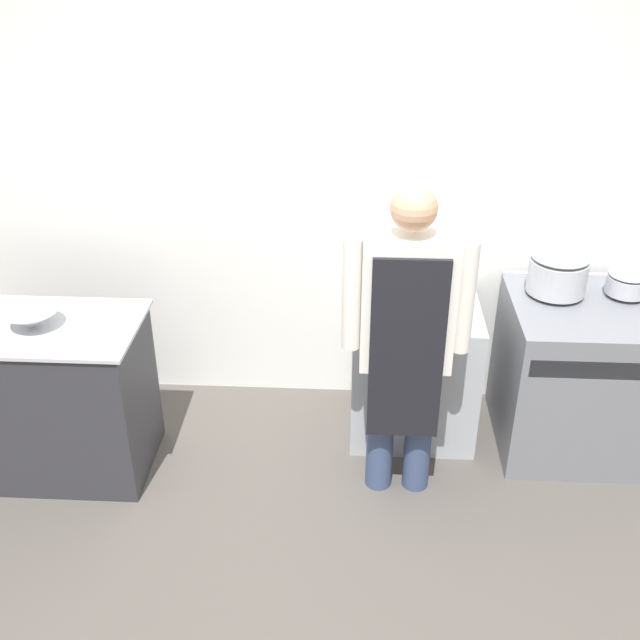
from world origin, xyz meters
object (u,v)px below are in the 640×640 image
Objects in this scene: stove at (584,376)px; stock_pot at (558,272)px; person_cook at (406,332)px; sauce_pot at (628,282)px; mixing_bowl at (32,319)px; fridge_unit at (413,368)px.

stock_pot is (-0.20, 0.13, 0.57)m from stove.
sauce_pot is (1.21, 0.58, 0.01)m from person_cook.
stove is 3.30× the size of mixing_bowl.
fridge_unit is 0.77m from person_cook.
sauce_pot is (0.38, 0.00, -0.05)m from stock_pot.
mixing_bowl is (-1.95, -0.47, 0.53)m from fridge_unit.
person_cook reaches higher than fridge_unit.
stock_pot reaches higher than fridge_unit.
person_cook reaches higher than stock_pot.
person_cook is at bearing -154.45° from sauce_pot.
stove is at bearing -5.46° from fridge_unit.
fridge_unit is 2.93× the size of mixing_bowl.
stove is 0.57m from sauce_pot.
stove is 2.87× the size of stock_pot.
person_cook is 6.17× the size of mixing_bowl.
fridge_unit is 0.47× the size of person_cook.
stock_pot is at bearing 34.75° from person_cook.
fridge_unit is 1.25m from sauce_pot.
fridge_unit is at bearing -176.58° from stock_pot.
person_cook is 7.66× the size of sauce_pot.
person_cook is at bearing -145.25° from stock_pot.
person_cook is 5.35× the size of stock_pot.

